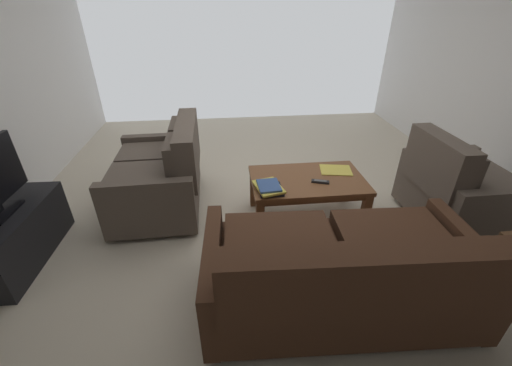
% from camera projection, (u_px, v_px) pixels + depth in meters
% --- Properties ---
extents(ground_plane, '(5.16, 5.99, 0.01)m').
position_uv_depth(ground_plane, '(269.00, 207.00, 3.35)').
color(ground_plane, beige).
extents(sofa_main, '(1.83, 0.99, 0.81)m').
position_uv_depth(sofa_main, '(342.00, 273.00, 2.07)').
color(sofa_main, black).
rests_on(sofa_main, ground).
extents(loveseat_near, '(0.87, 1.19, 0.90)m').
position_uv_depth(loveseat_near, '(162.00, 175.00, 3.18)').
color(loveseat_near, black).
rests_on(loveseat_near, ground).
extents(coffee_table, '(1.06, 0.65, 0.45)m').
position_uv_depth(coffee_table, '(307.00, 185.00, 3.00)').
color(coffee_table, brown).
rests_on(coffee_table, ground).
extents(tv_stand, '(0.49, 1.00, 0.46)m').
position_uv_depth(tv_stand, '(11.00, 237.00, 2.56)').
color(tv_stand, black).
rests_on(tv_stand, ground).
extents(armchair_side, '(0.81, 0.93, 0.90)m').
position_uv_depth(armchair_side, '(457.00, 189.00, 2.93)').
color(armchair_side, black).
rests_on(armchair_side, ground).
extents(book_stack, '(0.27, 0.33, 0.06)m').
position_uv_depth(book_stack, '(269.00, 188.00, 2.76)').
color(book_stack, black).
rests_on(book_stack, coffee_table).
extents(tv_remote, '(0.17, 0.09, 0.02)m').
position_uv_depth(tv_remote, '(320.00, 182.00, 2.89)').
color(tv_remote, black).
rests_on(tv_remote, coffee_table).
extents(loose_magazine, '(0.33, 0.27, 0.01)m').
position_uv_depth(loose_magazine, '(336.00, 170.00, 3.10)').
color(loose_magazine, '#E0CC4C').
rests_on(loose_magazine, coffee_table).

